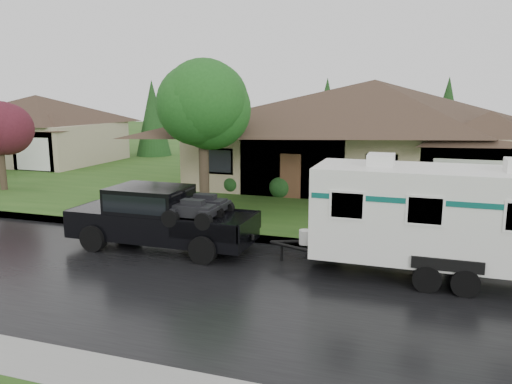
% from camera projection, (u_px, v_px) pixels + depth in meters
% --- Properties ---
extents(ground, '(140.00, 140.00, 0.00)m').
position_uv_depth(ground, '(254.00, 263.00, 14.94)').
color(ground, '#264C17').
rests_on(ground, ground).
extents(road, '(140.00, 8.00, 0.01)m').
position_uv_depth(road, '(230.00, 287.00, 13.08)').
color(road, black).
rests_on(road, ground).
extents(curb, '(140.00, 0.50, 0.15)m').
position_uv_depth(curb, '(275.00, 240.00, 17.02)').
color(curb, gray).
rests_on(curb, ground).
extents(lawn, '(140.00, 26.00, 0.15)m').
position_uv_depth(lawn, '(337.00, 181.00, 28.89)').
color(lawn, '#264C17').
rests_on(lawn, ground).
extents(house_main, '(19.44, 10.80, 6.90)m').
position_uv_depth(house_main, '(379.00, 121.00, 26.42)').
color(house_main, '#9C8669').
rests_on(house_main, lawn).
extents(house_far, '(10.80, 8.64, 5.80)m').
position_uv_depth(house_far, '(39.00, 123.00, 35.91)').
color(house_far, tan).
rests_on(house_far, lawn).
extents(tree_left_green, '(3.80, 3.80, 6.29)m').
position_uv_depth(tree_left_green, '(203.00, 106.00, 20.55)').
color(tree_left_green, '#382B1E').
rests_on(tree_left_green, lawn).
extents(shrub_row, '(13.60, 1.00, 1.00)m').
position_uv_depth(shrub_row, '(360.00, 190.00, 22.85)').
color(shrub_row, '#143814').
rests_on(shrub_row, lawn).
extents(pickup_truck, '(6.09, 2.31, 2.03)m').
position_uv_depth(pickup_truck, '(158.00, 216.00, 16.26)').
color(pickup_truck, black).
rests_on(pickup_truck, ground).
extents(travel_trailer, '(7.51, 2.64, 3.37)m').
position_uv_depth(travel_trailer, '(448.00, 215.00, 13.38)').
color(travel_trailer, white).
rests_on(travel_trailer, ground).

